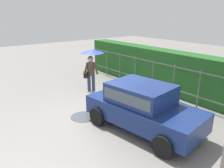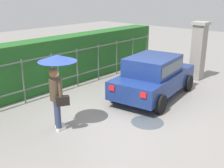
{
  "view_description": "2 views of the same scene",
  "coord_description": "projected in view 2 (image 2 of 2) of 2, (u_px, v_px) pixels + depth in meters",
  "views": [
    {
      "loc": [
        6.13,
        -4.53,
        3.6
      ],
      "look_at": [
        -0.56,
        0.67,
        0.86
      ],
      "focal_mm": 35.95,
      "sensor_mm": 36.0,
      "label": 1
    },
    {
      "loc": [
        -6.35,
        -4.92,
        3.58
      ],
      "look_at": [
        -0.06,
        0.69,
        0.77
      ],
      "focal_mm": 44.62,
      "sensor_mm": 36.0,
      "label": 2
    }
  ],
  "objects": [
    {
      "name": "ground_plane",
      "position": [
        130.0,
        111.0,
        8.74
      ],
      "size": [
        40.0,
        40.0,
        0.0
      ],
      "primitive_type": "plane",
      "color": "gray"
    },
    {
      "name": "car",
      "position": [
        154.0,
        75.0,
        9.74
      ],
      "size": [
        3.91,
        2.27,
        1.48
      ],
      "rotation": [
        0.0,
        0.0,
        0.14
      ],
      "color": "navy",
      "rests_on": "ground"
    },
    {
      "name": "pedestrian",
      "position": [
        57.0,
        76.0,
        7.21
      ],
      "size": [
        1.01,
        1.01,
        2.04
      ],
      "rotation": [
        0.0,
        0.0,
        -0.51
      ],
      "color": "#2D3856",
      "rests_on": "ground"
    },
    {
      "name": "gate_pillar",
      "position": [
        198.0,
        50.0,
        11.61
      ],
      "size": [
        0.6,
        0.6,
        2.42
      ],
      "color": "gray",
      "rests_on": "ground"
    },
    {
      "name": "fence_section",
      "position": [
        65.0,
        69.0,
        10.41
      ],
      "size": [
        10.68,
        0.05,
        1.5
      ],
      "color": "#59605B",
      "rests_on": "ground"
    },
    {
      "name": "hedge_row",
      "position": [
        53.0,
        63.0,
        10.83
      ],
      "size": [
        11.63,
        0.9,
        1.9
      ],
      "primitive_type": "cube",
      "color": "#235B23",
      "rests_on": "ground"
    },
    {
      "name": "puddle_near",
      "position": [
        147.0,
        122.0,
        8.02
      ],
      "size": [
        0.94,
        0.94,
        0.0
      ],
      "primitive_type": "cylinder",
      "color": "#4C545B",
      "rests_on": "ground"
    }
  ]
}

